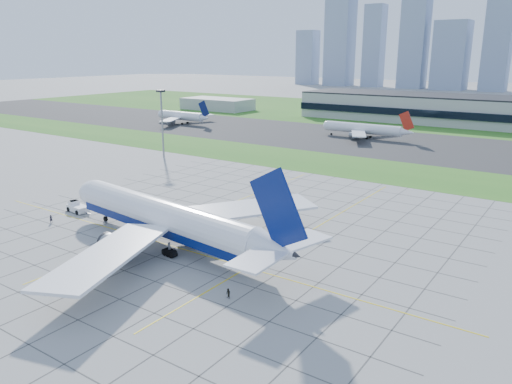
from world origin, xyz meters
TOP-DOWN VIEW (x-y plane):
  - ground at (0.00, 0.00)m, footprint 1400.00×1400.00m
  - grass_median at (0.00, 90.00)m, footprint 700.00×35.00m
  - asphalt_taxiway at (0.00, 145.00)m, footprint 700.00×75.00m
  - grass_far at (0.00, 255.00)m, footprint 700.00×145.00m
  - apron_markings at (0.43, 11.09)m, footprint 120.00×130.00m
  - service_block at (-160.00, 210.00)m, footprint 50.00×25.00m
  - light_mast at (-70.00, 65.00)m, footprint 2.50×2.50m
  - airliner at (-2.59, -2.05)m, footprint 67.06×67.59m
  - pushback_tug at (-37.77, 1.62)m, footprint 9.48×3.92m
  - crew_near at (-35.46, -7.33)m, footprint 0.68×0.81m
  - crew_far at (22.45, -13.65)m, footprint 1.03×0.92m
  - distant_jet_0 at (-129.04, 139.51)m, footprint 36.11×42.66m
  - distant_jet_1 at (-23.33, 151.34)m, footprint 42.74×42.66m

SIDE VIEW (x-z plane):
  - ground at x=0.00m, z-range 0.00..0.00m
  - apron_markings at x=0.43m, z-range 0.00..0.03m
  - grass_median at x=0.00m, z-range 0.00..0.04m
  - grass_far at x=0.00m, z-range 0.00..0.04m
  - asphalt_taxiway at x=0.00m, z-range 0.01..0.05m
  - crew_far at x=22.45m, z-range 0.00..1.74m
  - crew_near at x=-35.46m, z-range 0.00..1.90m
  - pushback_tug at x=-37.77m, z-range -0.14..2.46m
  - service_block at x=-160.00m, z-range 0.00..8.00m
  - distant_jet_0 at x=-129.04m, z-range -2.55..11.52m
  - distant_jet_1 at x=-23.33m, z-range -2.55..11.52m
  - airliner at x=-2.59m, z-range -4.79..16.35m
  - light_mast at x=-70.00m, z-range 3.38..28.98m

